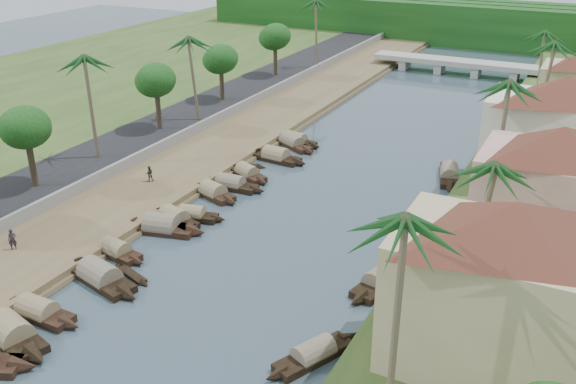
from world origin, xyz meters
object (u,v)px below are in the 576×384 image
at_px(sampan_1, 11,334).
at_px(person_near, 12,240).
at_px(building_near, 504,285).
at_px(bridge, 458,64).

relative_size(sampan_1, person_near, 5.06).
xyz_separation_m(building_near, person_near, (-35.96, -2.31, -4.73)).
distance_m(sampan_1, person_near, 11.09).
height_order(building_near, person_near, building_near).
bearing_deg(bridge, person_near, -102.54).
relative_size(bridge, building_near, 1.89).
height_order(bridge, sampan_1, bridge).
bearing_deg(person_near, building_near, -43.45).
bearing_deg(building_near, sampan_1, -160.53).
height_order(bridge, person_near, person_near).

